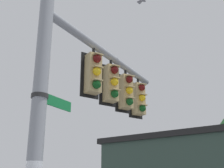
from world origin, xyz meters
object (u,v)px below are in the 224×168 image
traffic_light_mid_outer (126,92)px  traffic_light_nearest_pole (94,73)px  street_name_sign (47,99)px  bird_flying (143,0)px  traffic_light_mid_inner (111,83)px  traffic_light_arm_end (139,99)px

traffic_light_mid_outer → traffic_light_nearest_pole: bearing=25.8°
street_name_sign → bird_flying: 4.96m
traffic_light_mid_inner → traffic_light_mid_outer: bearing=-154.2°
traffic_light_mid_outer → traffic_light_arm_end: same height
traffic_light_mid_inner → traffic_light_arm_end: 1.80m
traffic_light_mid_outer → bird_flying: size_ratio=2.98×
traffic_light_nearest_pole → street_name_sign: bearing=25.1°
traffic_light_mid_inner → bird_flying: (-0.80, 0.55, 2.74)m
traffic_light_arm_end → street_name_sign: traffic_light_arm_end is taller
traffic_light_nearest_pole → traffic_light_arm_end: (-2.43, -1.18, 0.00)m
traffic_light_nearest_pole → traffic_light_mid_outer: (-1.62, -0.78, 0.00)m
traffic_light_mid_outer → street_name_sign: bearing=25.5°
traffic_light_nearest_pole → street_name_sign: traffic_light_nearest_pole is taller
traffic_light_mid_inner → street_name_sign: traffic_light_mid_inner is taller
traffic_light_mid_inner → traffic_light_arm_end: (-1.62, -0.78, 0.00)m
street_name_sign → bird_flying: size_ratio=2.40×
traffic_light_mid_outer → bird_flying: (0.01, 0.95, 2.74)m
traffic_light_nearest_pole → street_name_sign: size_ratio=1.24×
street_name_sign → traffic_light_arm_end: bearing=-154.5°
traffic_light_mid_inner → bird_flying: bearing=145.5°
traffic_light_mid_inner → traffic_light_mid_outer: (-0.81, -0.39, 0.00)m
traffic_light_nearest_pole → traffic_light_mid_outer: bearing=-154.2°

